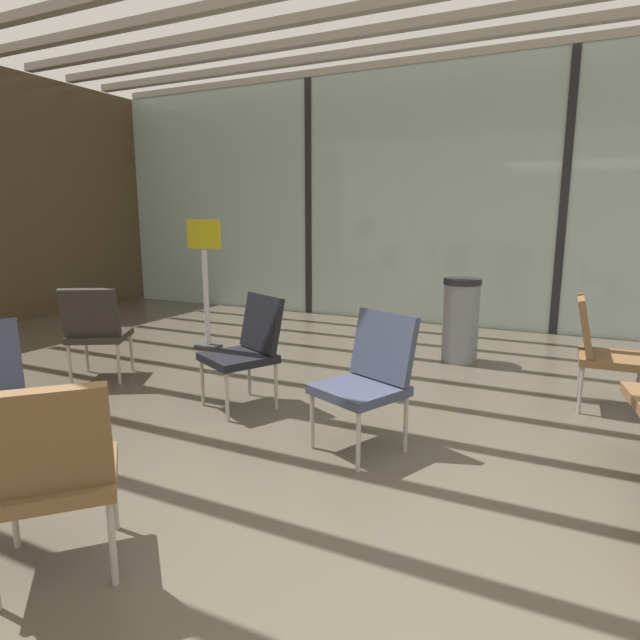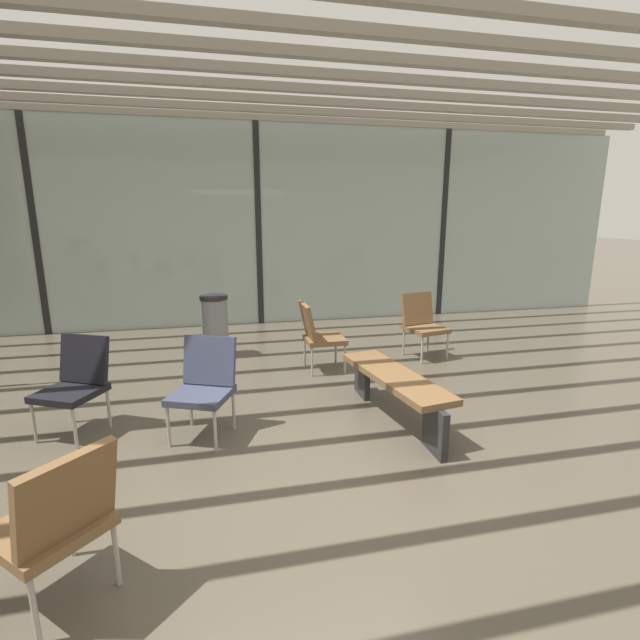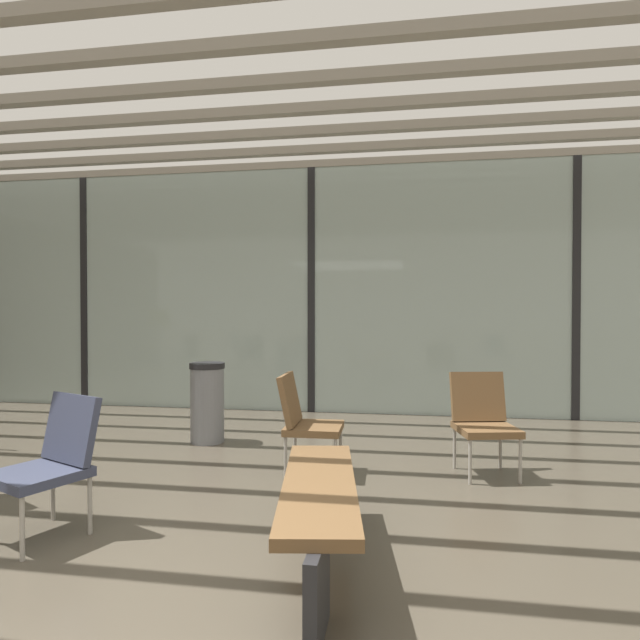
{
  "view_description": "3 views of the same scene",
  "coord_description": "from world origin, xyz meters",
  "views": [
    {
      "loc": [
        0.21,
        -2.1,
        1.47
      ],
      "look_at": [
        -1.88,
        2.2,
        0.54
      ],
      "focal_mm": 29.81,
      "sensor_mm": 36.0,
      "label": 1
    },
    {
      "loc": [
        -0.8,
        -3.03,
        1.95
      ],
      "look_at": [
        0.5,
        2.58,
        0.61
      ],
      "focal_mm": 25.96,
      "sensor_mm": 36.0,
      "label": 2
    },
    {
      "loc": [
        1.28,
        -2.01,
        1.42
      ],
      "look_at": [
        0.6,
        2.19,
        1.35
      ],
      "focal_mm": 29.05,
      "sensor_mm": 36.0,
      "label": 3
    }
  ],
  "objects": [
    {
      "name": "window_mullion_1",
      "position": [
        0.0,
        5.2,
        1.72
      ],
      "size": [
        0.1,
        0.12,
        3.44
      ],
      "primitive_type": "cube",
      "color": "black",
      "rests_on": "ground"
    },
    {
      "name": "glass_curtain_wall",
      "position": [
        0.0,
        5.2,
        1.72
      ],
      "size": [
        14.0,
        0.08,
        3.44
      ],
      "primitive_type": "cube",
      "color": "#A3B7B2",
      "rests_on": "ground"
    },
    {
      "name": "lounge_chair_2",
      "position": [
        1.97,
        2.68,
        0.49
      ],
      "size": [
        0.58,
        0.61,
        0.87
      ],
      "rotation": [
        0.0,
        0.0,
        0.2
      ],
      "color": "brown",
      "rests_on": "ground"
    },
    {
      "name": "waiting_bench",
      "position": [
        0.82,
        0.83,
        0.36
      ],
      "size": [
        0.62,
        1.69,
        0.47
      ],
      "rotation": [
        0.0,
        0.0,
        1.72
      ],
      "color": "brown",
      "rests_on": "ground"
    },
    {
      "name": "ceiling_slats",
      "position": [
        0.0,
        1.9,
        3.49
      ],
      "size": [
        13.72,
        6.72,
        0.1
      ],
      "color": "gray",
      "rests_on": "glass_curtain_wall"
    },
    {
      "name": "trash_bin",
      "position": [
        -0.82,
        3.31,
        0.43
      ],
      "size": [
        0.38,
        0.38,
        0.86
      ],
      "color": "slate",
      "rests_on": "ground"
    },
    {
      "name": "lounge_chair_3",
      "position": [
        0.43,
        2.41,
        0.49
      ],
      "size": [
        0.53,
        0.49,
        0.87
      ],
      "rotation": [
        0.0,
        0.0,
        1.59
      ],
      "color": "brown",
      "rests_on": "ground"
    },
    {
      "name": "window_mullion_0",
      "position": [
        -3.5,
        5.2,
        1.72
      ],
      "size": [
        0.1,
        0.12,
        3.44
      ],
      "primitive_type": "cube",
      "color": "black",
      "rests_on": "ground"
    },
    {
      "name": "lounge_chair_4",
      "position": [
        -0.92,
        0.96,
        0.49
      ],
      "size": [
        0.65,
        0.67,
        0.87
      ],
      "rotation": [
        0.0,
        0.0,
        5.87
      ],
      "color": "#33384C",
      "rests_on": "ground"
    },
    {
      "name": "window_mullion_2",
      "position": [
        3.5,
        5.2,
        1.72
      ],
      "size": [
        0.1,
        0.12,
        3.44
      ],
      "primitive_type": "cube",
      "color": "black",
      "rests_on": "ground"
    },
    {
      "name": "parked_airplane",
      "position": [
        1.45,
        11.13,
        2.25
      ],
      "size": [
        11.59,
        4.49,
        4.49
      ],
      "color": "silver",
      "rests_on": "ground"
    }
  ]
}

